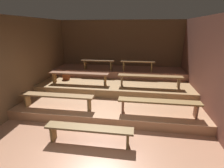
{
  "coord_description": "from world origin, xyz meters",
  "views": [
    {
      "loc": [
        0.79,
        -2.54,
        2.43
      ],
      "look_at": [
        -0.04,
        3.0,
        0.59
      ],
      "focal_mm": 27.7,
      "sensor_mm": 36.0,
      "label": 1
    }
  ],
  "objects": [
    {
      "name": "bench_upper_left",
      "position": [
        -0.8,
        4.22,
        1.1
      ],
      "size": [
        1.32,
        0.28,
        0.4
      ],
      "color": "olive",
      "rests_on": "platform_upper"
    },
    {
      "name": "pail_middle",
      "position": [
        -1.92,
        3.56,
        0.67
      ],
      "size": [
        0.28,
        0.28,
        0.28
      ],
      "primitive_type": "cylinder",
      "color": "#9E4C2D",
      "rests_on": "platform_middle"
    },
    {
      "name": "bench_upper_right",
      "position": [
        0.8,
        4.22,
        1.1
      ],
      "size": [
        1.32,
        0.28,
        0.4
      ],
      "color": "olive",
      "rests_on": "platform_upper"
    },
    {
      "name": "wall_back",
      "position": [
        0.0,
        5.23,
        1.38
      ],
      "size": [
        6.13,
        0.06,
        2.75
      ],
      "primitive_type": "cube",
      "color": "brown",
      "rests_on": "ground"
    },
    {
      "name": "bench_lower_left",
      "position": [
        -1.38,
        1.63,
        0.59
      ],
      "size": [
        2.08,
        0.28,
        0.4
      ],
      "color": "olive",
      "rests_on": "platform_lower"
    },
    {
      "name": "ground",
      "position": [
        0.0,
        2.6,
        -0.04
      ],
      "size": [
        6.13,
        6.0,
        0.08
      ],
      "primitive_type": "cube",
      "color": "#AA7659"
    },
    {
      "name": "wall_right",
      "position": [
        2.7,
        2.6,
        1.38
      ],
      "size": [
        0.06,
        6.0,
        2.75
      ],
      "primitive_type": "cube",
      "color": "brown",
      "rests_on": "ground"
    },
    {
      "name": "platform_middle",
      "position": [
        0.0,
        3.86,
        0.39
      ],
      "size": [
        5.33,
        2.67,
        0.26
      ],
      "primitive_type": "cube",
      "color": "#A37B4D",
      "rests_on": "platform_lower"
    },
    {
      "name": "platform_lower",
      "position": [
        0.0,
        3.21,
        0.13
      ],
      "size": [
        5.33,
        3.98,
        0.26
      ],
      "primitive_type": "cube",
      "color": "tan",
      "rests_on": "ground"
    },
    {
      "name": "bench_lower_right",
      "position": [
        1.38,
        1.63,
        0.59
      ],
      "size": [
        2.08,
        0.28,
        0.4
      ],
      "color": "olive",
      "rests_on": "platform_lower"
    },
    {
      "name": "bench_floor_center",
      "position": [
        -0.17,
        0.57,
        0.33
      ],
      "size": [
        1.92,
        0.28,
        0.4
      ],
      "color": "olive",
      "rests_on": "ground"
    },
    {
      "name": "bench_middle_left",
      "position": [
        -1.22,
        3.07,
        0.86
      ],
      "size": [
        2.1,
        0.28,
        0.4
      ],
      "color": "#915E43",
      "rests_on": "platform_middle"
    },
    {
      "name": "platform_upper",
      "position": [
        0.0,
        4.55,
        0.66
      ],
      "size": [
        5.33,
        1.29,
        0.26
      ],
      "primitive_type": "cube",
      "color": "#A86F5D",
      "rests_on": "platform_middle"
    },
    {
      "name": "bench_middle_right",
      "position": [
        1.22,
        3.07,
        0.86
      ],
      "size": [
        2.1,
        0.28,
        0.4
      ],
      "color": "olive",
      "rests_on": "platform_middle"
    },
    {
      "name": "wall_left",
      "position": [
        -2.7,
        2.6,
        1.38
      ],
      "size": [
        0.06,
        6.0,
        2.75
      ],
      "primitive_type": "cube",
      "color": "brown",
      "rests_on": "ground"
    }
  ]
}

